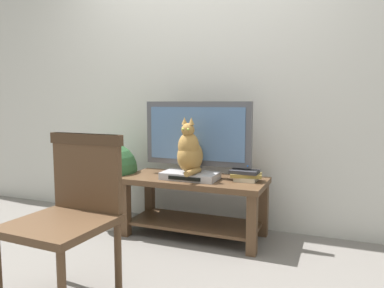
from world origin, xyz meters
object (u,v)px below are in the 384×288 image
at_px(tv_stand, 194,196).
at_px(tv, 197,137).
at_px(media_box, 190,176).
at_px(book_stack, 246,175).
at_px(cat, 190,152).
at_px(potted_plant, 110,176).
at_px(wooden_chair, 71,206).

distance_m(tv_stand, tv, 0.48).
height_order(tv, media_box, tv).
bearing_deg(media_box, book_stack, 13.07).
xyz_separation_m(tv, cat, (-0.01, -0.14, -0.11)).
bearing_deg(tv_stand, potted_plant, -177.40).
bearing_deg(book_stack, tv_stand, -174.82).
height_order(tv_stand, cat, cat).
distance_m(media_box, book_stack, 0.43).
distance_m(wooden_chair, potted_plant, 1.22).
xyz_separation_m(cat, wooden_chair, (-0.25, -1.07, -0.17)).
height_order(cat, book_stack, cat).
relative_size(media_box, book_stack, 1.72).
bearing_deg(wooden_chair, tv_stand, 77.29).
height_order(tv, potted_plant, tv).
bearing_deg(tv, wooden_chair, -102.07).
relative_size(wooden_chair, book_stack, 3.55).
height_order(book_stack, potted_plant, potted_plant).
relative_size(cat, potted_plant, 0.59).
bearing_deg(book_stack, cat, -165.16).
bearing_deg(potted_plant, cat, -2.92).
bearing_deg(media_box, tv, 84.52).
relative_size(tv, book_stack, 3.49).
xyz_separation_m(wooden_chair, potted_plant, (-0.51, 1.11, -0.09)).
bearing_deg(tv_stand, wooden_chair, -102.71).
bearing_deg(cat, tv, 85.53).
bearing_deg(potted_plant, wooden_chair, -65.12).
distance_m(cat, book_stack, 0.46).
relative_size(tv, potted_plant, 1.21).
relative_size(tv_stand, wooden_chair, 1.26).
xyz_separation_m(media_box, wooden_chair, (-0.25, -1.08, 0.02)).
xyz_separation_m(book_stack, potted_plant, (-1.18, -0.07, -0.08)).
xyz_separation_m(tv_stand, cat, (-0.01, -0.07, 0.37)).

